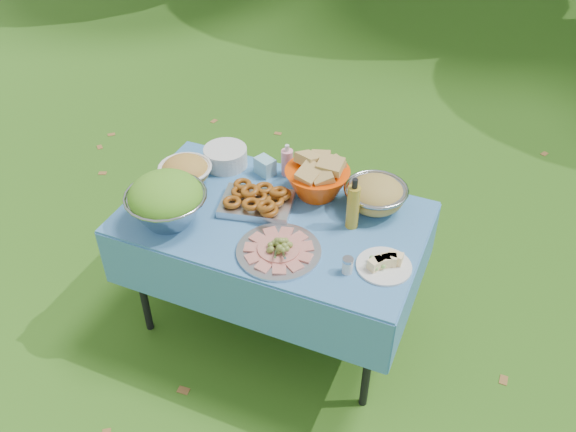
% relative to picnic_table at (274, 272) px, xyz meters
% --- Properties ---
extents(ground, '(80.00, 80.00, 0.00)m').
position_rel_picnic_table_xyz_m(ground, '(0.00, 0.00, -0.38)').
color(ground, '#183409').
rests_on(ground, ground).
extents(picnic_table, '(1.46, 0.86, 0.76)m').
position_rel_picnic_table_xyz_m(picnic_table, '(0.00, 0.00, 0.00)').
color(picnic_table, '#70AAD7').
rests_on(picnic_table, ground).
extents(salad_bowl, '(0.44, 0.44, 0.25)m').
position_rel_picnic_table_xyz_m(salad_bowl, '(-0.45, -0.23, 0.51)').
color(salad_bowl, '#9A9DA3').
rests_on(salad_bowl, picnic_table).
extents(pasta_bowl_white, '(0.34, 0.34, 0.15)m').
position_rel_picnic_table_xyz_m(pasta_bowl_white, '(-0.53, 0.07, 0.46)').
color(pasta_bowl_white, silver).
rests_on(pasta_bowl_white, picnic_table).
extents(plate_stack, '(0.29, 0.29, 0.10)m').
position_rel_picnic_table_xyz_m(plate_stack, '(-0.41, 0.30, 0.43)').
color(plate_stack, silver).
rests_on(plate_stack, picnic_table).
extents(wipes_box, '(0.12, 0.11, 0.09)m').
position_rel_picnic_table_xyz_m(wipes_box, '(-0.18, 0.31, 0.43)').
color(wipes_box, '#84C4D6').
rests_on(wipes_box, picnic_table).
extents(sanitizer_bottle, '(0.07, 0.07, 0.18)m').
position_rel_picnic_table_xyz_m(sanitizer_bottle, '(-0.08, 0.36, 0.47)').
color(sanitizer_bottle, pink).
rests_on(sanitizer_bottle, picnic_table).
extents(bread_bowl, '(0.39, 0.39, 0.22)m').
position_rel_picnic_table_xyz_m(bread_bowl, '(0.13, 0.26, 0.49)').
color(bread_bowl, '#F04304').
rests_on(bread_bowl, picnic_table).
extents(pasta_bowl_steel, '(0.33, 0.33, 0.16)m').
position_rel_picnic_table_xyz_m(pasta_bowl_steel, '(0.43, 0.26, 0.46)').
color(pasta_bowl_steel, '#9A9DA3').
rests_on(pasta_bowl_steel, picnic_table).
extents(fried_tray, '(0.39, 0.31, 0.08)m').
position_rel_picnic_table_xyz_m(fried_tray, '(-0.10, 0.03, 0.42)').
color(fried_tray, '#B9B9BF').
rests_on(fried_tray, picnic_table).
extents(charcuterie_platter, '(0.43, 0.43, 0.09)m').
position_rel_picnic_table_xyz_m(charcuterie_platter, '(0.13, -0.23, 0.42)').
color(charcuterie_platter, '#BABBC2').
rests_on(charcuterie_platter, picnic_table).
extents(oil_bottle, '(0.08, 0.08, 0.27)m').
position_rel_picnic_table_xyz_m(oil_bottle, '(0.38, 0.08, 0.52)').
color(oil_bottle, '#AC8B22').
rests_on(oil_bottle, picnic_table).
extents(cheese_plate, '(0.29, 0.29, 0.07)m').
position_rel_picnic_table_xyz_m(cheese_plate, '(0.60, -0.13, 0.41)').
color(cheese_plate, silver).
rests_on(cheese_plate, picnic_table).
extents(shaker, '(0.06, 0.06, 0.08)m').
position_rel_picnic_table_xyz_m(shaker, '(0.46, -0.23, 0.42)').
color(shaker, silver).
rests_on(shaker, picnic_table).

